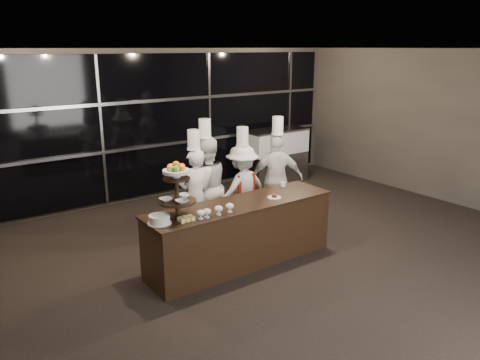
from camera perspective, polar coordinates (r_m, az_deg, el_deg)
room at (r=5.75m, az=12.60°, el=0.18°), size 10.00×10.00×10.00m
window_wall at (r=9.66m, az=-9.88°, el=6.64°), size 8.60×0.10×2.80m
buffet_counter at (r=6.71m, az=0.12°, el=-6.48°), size 2.84×0.74×0.92m
display_stand at (r=5.92m, az=-7.72°, el=-0.76°), size 0.48×0.48×0.74m
compotes at (r=6.04m, az=-3.18°, el=-3.66°), size 0.56×0.11×0.12m
layer_cake at (r=5.87m, az=-9.80°, el=-4.76°), size 0.30×0.30×0.11m
pastry_squares at (r=5.91m, az=-6.59°, el=-4.73°), size 0.20×0.13×0.05m
small_plate at (r=6.78m, az=4.20°, el=-2.06°), size 0.20×0.20×0.05m
chef_cup at (r=7.32m, az=5.28°, el=-0.55°), size 0.08×0.08×0.07m
display_case at (r=10.69m, az=4.38°, el=3.26°), size 1.48×0.65×1.24m
chef_a at (r=7.40m, az=-5.49°, el=-1.70°), size 0.56×0.38×1.81m
chef_b at (r=7.66m, az=-4.17°, el=-0.74°), size 0.81×0.64×1.94m
chef_c at (r=7.81m, az=0.30°, el=-0.96°), size 1.00×0.62×1.78m
chef_d at (r=8.19m, az=4.48°, el=0.25°), size 1.00×0.80×1.89m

